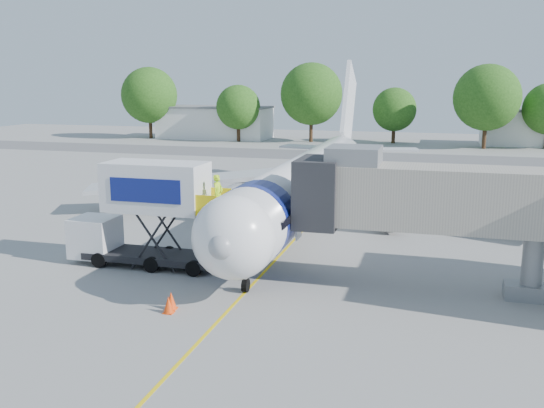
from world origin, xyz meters
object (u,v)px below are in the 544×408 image
(catering_hiloader, at_px, (146,214))
(aircraft, at_px, (309,182))
(ground_tug, at_px, (82,349))
(jet_bridge, at_px, (430,199))

(catering_hiloader, bearing_deg, aircraft, 60.64)
(aircraft, xyz_separation_m, catering_hiloader, (-6.26, -11.12, -0.19))
(aircraft, relative_size, ground_tug, 10.23)
(aircraft, bearing_deg, ground_tug, -97.39)
(jet_bridge, xyz_separation_m, catering_hiloader, (-14.25, -0.00, -1.58))
(jet_bridge, height_order, catering_hiloader, jet_bridge)
(catering_hiloader, bearing_deg, jet_bridge, 0.01)
(aircraft, distance_m, jet_bridge, 13.77)
(aircraft, bearing_deg, catering_hiloader, -119.36)
(ground_tug, bearing_deg, aircraft, 82.95)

